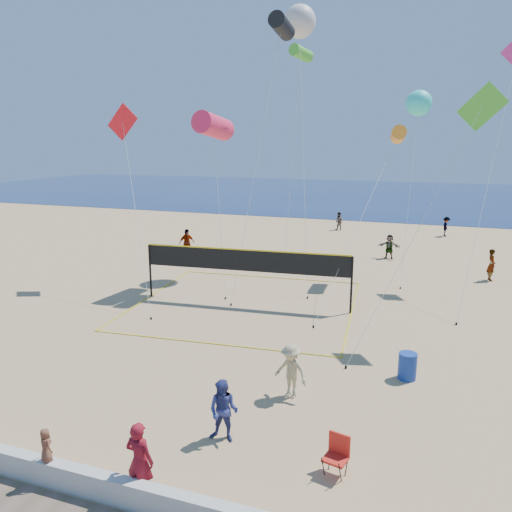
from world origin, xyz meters
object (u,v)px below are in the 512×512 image
(woman, at_px, (140,461))
(volleyball_net, at_px, (246,266))
(trash_barrel, at_px, (407,366))
(camp_chair, at_px, (337,452))

(woman, height_order, volleyball_net, volleyball_net)
(trash_barrel, height_order, volleyball_net, volleyball_net)
(woman, xyz_separation_m, camp_chair, (3.79, 2.20, -0.35))
(camp_chair, relative_size, volleyball_net, 0.10)
(woman, relative_size, volleyball_net, 0.17)
(woman, bearing_deg, camp_chair, -147.13)
(woman, height_order, trash_barrel, woman)
(woman, relative_size, trash_barrel, 2.05)
(camp_chair, relative_size, trash_barrel, 1.22)
(woman, xyz_separation_m, volleyball_net, (-2.49, 12.94, 0.94))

